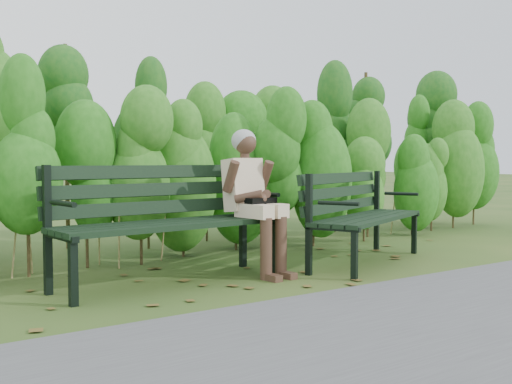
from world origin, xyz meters
TOP-DOWN VIEW (x-y plane):
  - ground at (0.00, 0.00)m, footprint 80.00×80.00m
  - footpath at (0.00, -2.20)m, footprint 60.00×2.50m
  - hedge_band at (0.00, 1.86)m, footprint 11.04×1.67m
  - leaf_litter at (0.12, -0.23)m, footprint 5.44×2.22m
  - bench_left at (-1.07, 0.21)m, footprint 2.11×0.85m
  - bench_right at (1.03, -0.04)m, footprint 1.97×1.32m
  - seated_woman at (-0.23, 0.08)m, footprint 0.52×0.76m

SIDE VIEW (x-z plane):
  - ground at x=0.00m, z-range 0.00..0.00m
  - leaf_litter at x=0.12m, z-range 0.00..0.01m
  - footpath at x=0.00m, z-range 0.00..0.01m
  - bench_right at x=1.03m, z-range 0.08..1.03m
  - bench_left at x=-1.07m, z-range 0.09..1.12m
  - seated_woman at x=-0.23m, z-range 0.10..1.46m
  - hedge_band at x=0.00m, z-range 0.05..2.47m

